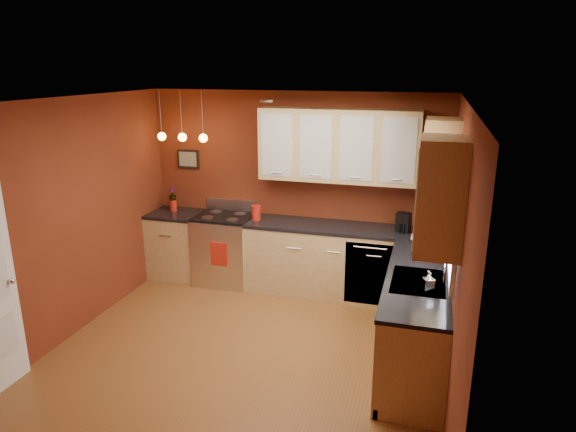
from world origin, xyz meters
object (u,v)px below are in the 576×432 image
(red_canister, at_px, (256,213))
(soap_pump, at_px, (428,282))
(gas_range, at_px, (225,248))
(coffee_maker, at_px, (403,223))
(sink, at_px, (418,283))

(red_canister, distance_m, soap_pump, 2.82)
(gas_range, bearing_deg, coffee_maker, 0.03)
(sink, height_order, red_canister, sink)
(gas_range, xyz_separation_m, sink, (2.62, -1.50, 0.43))
(gas_range, height_order, red_canister, red_canister)
(red_canister, bearing_deg, coffee_maker, 0.70)
(sink, xyz_separation_m, red_canister, (-2.15, 1.48, 0.12))
(sink, distance_m, coffee_maker, 1.53)
(red_canister, height_order, coffee_maker, coffee_maker)
(gas_range, height_order, sink, sink)
(sink, xyz_separation_m, coffee_maker, (-0.25, 1.50, 0.13))
(sink, bearing_deg, red_canister, 145.51)
(gas_range, height_order, coffee_maker, coffee_maker)
(gas_range, distance_m, soap_pump, 3.27)
(red_canister, xyz_separation_m, soap_pump, (2.24, -1.71, 0.00))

